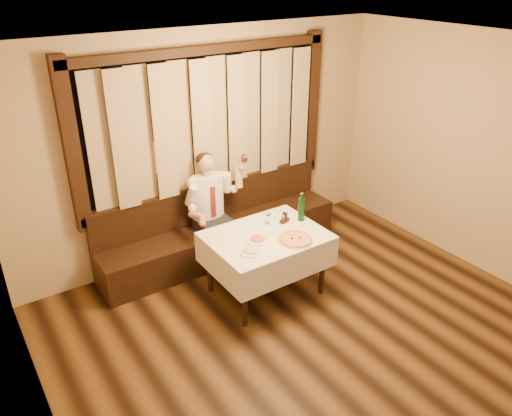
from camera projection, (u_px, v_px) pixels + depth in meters
room at (312, 197)px, 4.58m from camera, size 5.01×6.01×2.81m
banquette at (220, 232)px, 6.41m from camera, size 3.20×0.61×0.94m
dining_table at (266, 243)px, 5.50m from camera, size 1.27×0.97×0.76m
pizza at (296, 239)px, 5.33m from camera, size 0.38×0.38×0.04m
pasta_red at (258, 237)px, 5.32m from camera, size 0.26×0.26×0.09m
pasta_cream at (250, 250)px, 5.11m from camera, size 0.23×0.23×0.08m
green_bottle at (301, 209)px, 5.69m from camera, size 0.07×0.07×0.34m
table_wine_glass at (268, 214)px, 5.61m from camera, size 0.07×0.07×0.18m
cruet_caddy at (285, 219)px, 5.69m from camera, size 0.13×0.09×0.13m
seated_man at (211, 202)px, 6.03m from camera, size 0.78×0.58×1.42m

